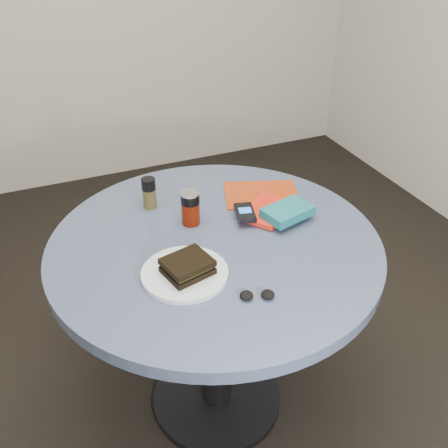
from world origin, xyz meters
name	(u,v)px	position (x,y,z in m)	size (l,w,h in m)	color
ground	(217,399)	(0.00, 0.00, 0.00)	(4.00, 4.00, 0.00)	black
table	(215,282)	(0.00, 0.00, 0.59)	(1.00, 1.00, 0.75)	black
plate	(185,273)	(-0.14, -0.12, 0.76)	(0.24, 0.24, 0.02)	silver
sandwich	(187,266)	(-0.13, -0.13, 0.79)	(0.14, 0.13, 0.04)	black
soda_can	(191,208)	(-0.03, 0.12, 0.81)	(0.06, 0.06, 0.11)	#631604
pepper_grinder	(149,193)	(-0.13, 0.26, 0.80)	(0.05, 0.05, 0.11)	#453D1D
magazine	(261,194)	(0.25, 0.19, 0.75)	(0.25, 0.19, 0.00)	#9F310E
red_book	(267,210)	(0.21, 0.07, 0.76)	(0.18, 0.12, 0.02)	red
novel	(288,212)	(0.25, 0.01, 0.78)	(0.15, 0.10, 0.03)	#156067
mp3_player	(245,213)	(0.13, 0.06, 0.78)	(0.08, 0.11, 0.02)	black
headphones	(257,295)	(0.00, -0.28, 0.76)	(0.10, 0.06, 0.02)	black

